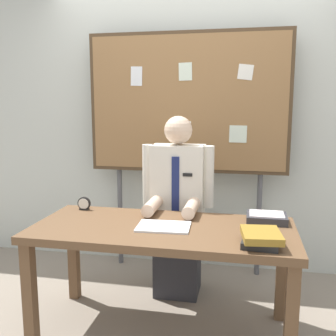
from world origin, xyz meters
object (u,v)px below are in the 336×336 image
person (178,214)px  open_notebook (164,227)px  paper_tray (267,218)px  bulletin_board (187,106)px  desk_clock (84,204)px  desk (163,240)px  book_stack (261,238)px

person → open_notebook: size_ratio=4.25×
person → paper_tray: (0.65, -0.31, 0.10)m
person → paper_tray: 0.73m
bulletin_board → desk_clock: bearing=-132.2°
desk → person: (0.00, 0.54, 0.02)m
open_notebook → desk_clock: desk_clock is taller
desk → bulletin_board: bearing=90.0°
desk_clock → paper_tray: (1.30, -0.04, -0.01)m
desk → bulletin_board: 1.30m
book_stack → paper_tray: book_stack is taller
bulletin_board → paper_tray: bearing=-49.2°
desk → desk_clock: bearing=157.6°
desk → desk_clock: (-0.65, 0.27, 0.13)m
book_stack → open_notebook: bearing=162.0°
desk → open_notebook: size_ratio=5.02×
desk → bulletin_board: size_ratio=0.79×
open_notebook → paper_tray: size_ratio=1.27×
person → desk: bearing=-90.0°
book_stack → open_notebook: (-0.59, 0.19, -0.03)m
bulletin_board → book_stack: 1.52m
open_notebook → desk_clock: bearing=156.5°
open_notebook → person: bearing=91.0°
desk_clock → paper_tray: bearing=-1.6°
desk → book_stack: bearing=-19.4°
book_stack → paper_tray: 0.45m
open_notebook → bulletin_board: bearing=90.5°
person → paper_tray: person is taller
desk → paper_tray: bearing=19.6°
desk_clock → desk: bearing=-22.4°
person → bulletin_board: 0.94m
person → open_notebook: 0.57m
desk → desk_clock: 0.72m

